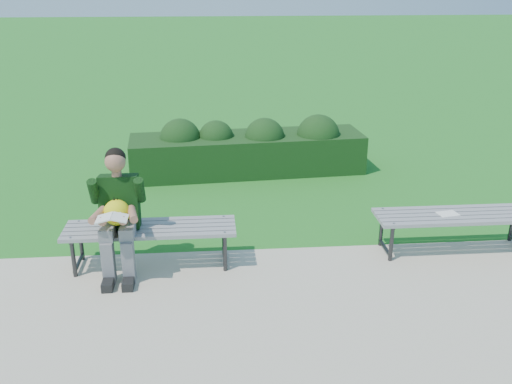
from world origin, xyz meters
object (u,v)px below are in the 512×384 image
(seated_boy, at_px, (118,210))
(hedge, at_px, (249,148))
(bench_right, at_px, (456,218))
(bench_left, at_px, (150,231))
(paper_sheet, at_px, (448,214))

(seated_boy, bearing_deg, hedge, 63.78)
(bench_right, xyz_separation_m, seated_boy, (-3.67, -0.17, 0.30))
(hedge, height_order, bench_left, hedge)
(hedge, relative_size, bench_left, 2.06)
(bench_right, height_order, seated_boy, seated_boy)
(hedge, height_order, bench_right, hedge)
(bench_left, bearing_deg, bench_right, 1.29)
(paper_sheet, bearing_deg, seated_boy, -177.21)
(seated_boy, height_order, paper_sheet, seated_boy)
(hedge, distance_m, paper_sheet, 3.61)
(bench_right, height_order, paper_sheet, bench_right)
(hedge, xyz_separation_m, seated_boy, (-1.57, -3.18, 0.32))
(seated_boy, distance_m, paper_sheet, 3.58)
(bench_left, relative_size, paper_sheet, 7.33)
(hedge, relative_size, seated_boy, 2.82)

